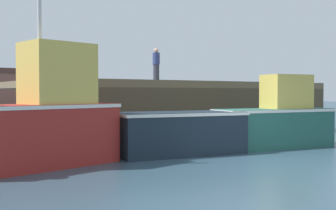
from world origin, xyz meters
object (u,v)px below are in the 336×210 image
at_px(fishing_boat_near_right, 180,132).
at_px(dockworker, 156,66).
at_px(fishing_boat_near_left, 43,117).
at_px(fishing_boat_mid, 276,120).

distance_m(fishing_boat_near_right, dockworker, 9.05).
bearing_deg(fishing_boat_near_right, fishing_boat_near_left, 178.42).
relative_size(fishing_boat_near_right, fishing_boat_mid, 0.94).
relative_size(fishing_boat_mid, dockworker, 2.32).
bearing_deg(fishing_boat_near_left, fishing_boat_mid, -4.87).
distance_m(fishing_boat_mid, dockworker, 8.51).
bearing_deg(fishing_boat_mid, fishing_boat_near_left, 175.13).
xyz_separation_m(fishing_boat_mid, dockworker, (0.89, 8.20, 2.10)).
relative_size(fishing_boat_near_left, fishing_boat_mid, 1.17).
xyz_separation_m(fishing_boat_near_right, dockworker, (4.14, 7.71, 2.31)).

